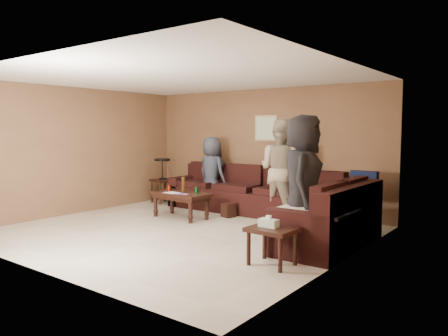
% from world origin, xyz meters
% --- Properties ---
extents(room, '(5.60, 5.50, 2.50)m').
position_xyz_m(room, '(0.00, 0.00, 1.66)').
color(room, beige).
rests_on(room, ground).
extents(sectional_sofa, '(4.65, 2.90, 0.97)m').
position_xyz_m(sectional_sofa, '(0.81, 1.52, 0.33)').
color(sectional_sofa, black).
rests_on(sectional_sofa, ground).
extents(coffee_table, '(1.20, 0.65, 0.77)m').
position_xyz_m(coffee_table, '(-0.76, 0.82, 0.41)').
color(coffee_table, black).
rests_on(coffee_table, ground).
extents(end_table_left, '(0.53, 0.53, 1.01)m').
position_xyz_m(end_table_left, '(-2.28, 1.87, 0.53)').
color(end_table_left, black).
rests_on(end_table_left, ground).
extents(side_table_right, '(0.58, 0.48, 0.61)m').
position_xyz_m(side_table_right, '(2.11, -0.65, 0.40)').
color(side_table_right, black).
rests_on(side_table_right, ground).
extents(waste_bin, '(0.28, 0.28, 0.27)m').
position_xyz_m(waste_bin, '(-0.09, 1.44, 0.13)').
color(waste_bin, black).
rests_on(waste_bin, ground).
extents(wall_art, '(0.52, 0.04, 0.52)m').
position_xyz_m(wall_art, '(0.10, 2.48, 1.70)').
color(wall_art, tan).
rests_on(wall_art, ground).
extents(person_left, '(0.83, 0.63, 1.52)m').
position_xyz_m(person_left, '(-0.93, 1.99, 0.76)').
color(person_left, '#333948').
rests_on(person_left, ground).
extents(person_middle, '(0.96, 0.78, 1.86)m').
position_xyz_m(person_middle, '(0.83, 1.84, 0.93)').
color(person_middle, tan).
rests_on(person_middle, ground).
extents(person_right, '(0.89, 1.07, 1.88)m').
position_xyz_m(person_right, '(2.00, 0.39, 0.94)').
color(person_right, black).
rests_on(person_right, ground).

